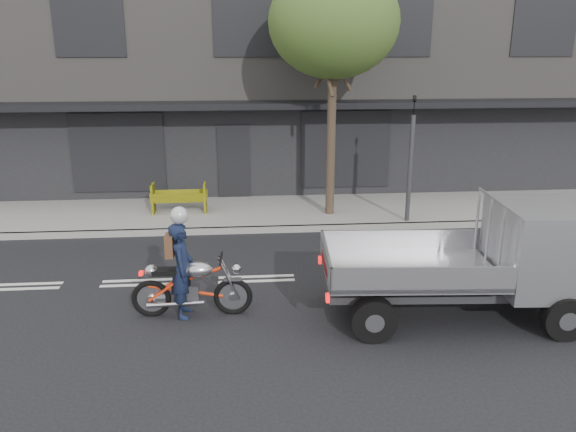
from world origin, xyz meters
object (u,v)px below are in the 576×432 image
at_px(flatbed_ute, 521,251).
at_px(construction_barrier, 178,199).
at_px(rider, 182,270).
at_px(street_tree, 334,23).
at_px(traffic_light_pole, 410,166).
at_px(motorcycle, 192,285).

bearing_deg(flatbed_ute, construction_barrier, 139.26).
bearing_deg(construction_barrier, rider, -83.32).
xyz_separation_m(street_tree, traffic_light_pole, (2.00, -0.85, -3.63)).
relative_size(street_tree, construction_barrier, 4.31).
bearing_deg(street_tree, construction_barrier, 176.60).
xyz_separation_m(rider, construction_barrier, (-0.70, 5.99, -0.29)).
bearing_deg(motorcycle, flatbed_ute, -3.82).
bearing_deg(traffic_light_pole, rider, -138.62).
distance_m(rider, construction_barrier, 6.04).
relative_size(flatbed_ute, construction_barrier, 3.09).
height_order(street_tree, rider, street_tree).
height_order(motorcycle, construction_barrier, motorcycle).
relative_size(street_tree, flatbed_ute, 1.39).
xyz_separation_m(flatbed_ute, construction_barrier, (-6.65, 6.51, -0.66)).
distance_m(traffic_light_pole, rider, 7.44).
relative_size(street_tree, rider, 3.84).
xyz_separation_m(motorcycle, construction_barrier, (-0.85, 5.99, 0.01)).
bearing_deg(flatbed_ute, traffic_light_pole, 97.88).
distance_m(traffic_light_pole, motorcycle, 7.36).
bearing_deg(rider, motorcycle, -88.71).
distance_m(motorcycle, construction_barrier, 6.05).
bearing_deg(flatbed_ute, rider, 178.66).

